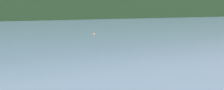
# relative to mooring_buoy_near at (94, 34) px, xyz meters

# --- Properties ---
(wooded_hillside) EXTENTS (352.00, 55.77, 42.05)m
(wooded_hillside) POSITION_rel_mooring_buoy_near_xyz_m (-4.51, 89.11, 7.80)
(wooded_hillside) COLOR #2D4C28
(wooded_hillside) RESTS_ON ground_plane
(mooring_buoy_near) EXTENTS (0.37, 0.37, 0.37)m
(mooring_buoy_near) POSITION_rel_mooring_buoy_near_xyz_m (0.00, 0.00, 0.00)
(mooring_buoy_near) COLOR orange
(mooring_buoy_near) RESTS_ON ground_plane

